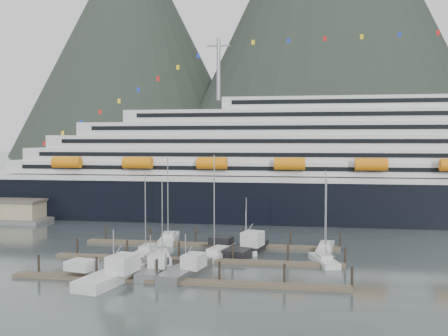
% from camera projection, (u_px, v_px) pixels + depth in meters
% --- Properties ---
extents(ground, '(1600.00, 1600.00, 0.00)m').
position_uv_depth(ground, '(223.00, 267.00, 81.76)').
color(ground, '#495556').
rests_on(ground, ground).
extents(mountains, '(870.00, 440.00, 420.00)m').
position_uv_depth(mountains, '(341.00, 24.00, 645.33)').
color(mountains, black).
rests_on(mountains, ground).
extents(cruise_ship, '(210.00, 30.40, 50.30)m').
position_uv_depth(cruise_ship, '(376.00, 172.00, 130.58)').
color(cruise_ship, black).
rests_on(cruise_ship, ground).
extents(dock_near, '(48.18, 2.28, 3.20)m').
position_uv_depth(dock_near, '(176.00, 281.00, 72.71)').
color(dock_near, '#4C3F31').
rests_on(dock_near, ground).
extents(dock_mid, '(48.18, 2.28, 3.20)m').
position_uv_depth(dock_mid, '(196.00, 260.00, 85.53)').
color(dock_mid, '#4C3F31').
rests_on(dock_mid, ground).
extents(dock_far, '(48.18, 2.28, 3.20)m').
position_uv_depth(dock_far, '(210.00, 244.00, 98.35)').
color(dock_far, '#4C3F31').
rests_on(dock_far, ground).
extents(sailboat_b, '(5.61, 9.71, 13.81)m').
position_uv_depth(sailboat_b, '(162.00, 257.00, 86.99)').
color(sailboat_b, '#B5B5B5').
rests_on(sailboat_b, ground).
extents(sailboat_c, '(3.47, 10.15, 14.79)m').
position_uv_depth(sailboat_c, '(148.00, 252.00, 91.14)').
color(sailboat_c, '#B5B5B5').
rests_on(sailboat_c, ground).
extents(sailboat_d, '(6.44, 12.64, 17.93)m').
position_uv_depth(sailboat_d, '(218.00, 255.00, 88.45)').
color(sailboat_d, '#B5B5B5').
rests_on(sailboat_d, ground).
extents(sailboat_e, '(4.37, 11.54, 17.37)m').
position_uv_depth(sailboat_e, '(169.00, 239.00, 102.73)').
color(sailboat_e, '#B5B5B5').
rests_on(sailboat_e, ground).
extents(sailboat_f, '(4.98, 8.14, 10.11)m').
position_uv_depth(sailboat_f, '(245.00, 250.00, 93.05)').
color(sailboat_f, '#B5B5B5').
rests_on(sailboat_f, ground).
extents(sailboat_g, '(3.72, 10.34, 14.90)m').
position_uv_depth(sailboat_g, '(325.00, 248.00, 94.22)').
color(sailboat_g, '#B5B5B5').
rests_on(sailboat_g, ground).
extents(sailboat_h, '(5.02, 9.23, 14.22)m').
position_uv_depth(sailboat_h, '(324.00, 261.00, 84.11)').
color(sailboat_h, '#B5B5B5').
rests_on(sailboat_h, ground).
extents(trawler_a, '(11.05, 15.04, 8.03)m').
position_uv_depth(trawler_a, '(113.00, 274.00, 73.82)').
color(trawler_a, '#B5B5B5').
rests_on(trawler_a, ground).
extents(trawler_b, '(7.85, 10.29, 6.41)m').
position_uv_depth(trawler_b, '(150.00, 269.00, 77.28)').
color(trawler_b, gray).
rests_on(trawler_b, ground).
extents(trawler_c, '(9.66, 13.48, 6.65)m').
position_uv_depth(trawler_c, '(185.00, 269.00, 77.22)').
color(trawler_c, gray).
rests_on(trawler_c, ground).
extents(trawler_e, '(10.45, 13.22, 8.23)m').
position_uv_depth(trawler_e, '(245.00, 247.00, 92.03)').
color(trawler_e, black).
rests_on(trawler_e, ground).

